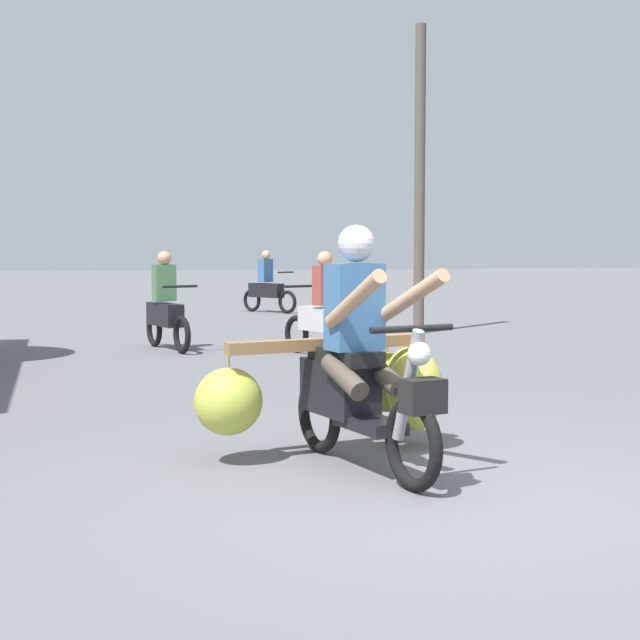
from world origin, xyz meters
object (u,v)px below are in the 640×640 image
motorbike_distant_far_ahead (267,287)px  utility_pole (420,180)px  motorbike_distant_ahead_right (324,314)px  motorbike_main_loaded (357,379)px  motorbike_distant_ahead_left (166,310)px

motorbike_distant_far_ahead → utility_pole: utility_pole is taller
motorbike_distant_ahead_right → utility_pole: 4.41m
motorbike_main_loaded → motorbike_distant_ahead_left: (-0.47, 7.36, 0.03)m
motorbike_distant_far_ahead → motorbike_distant_ahead_left: bearing=-112.8°
motorbike_distant_far_ahead → utility_pole: bearing=-77.1°
motorbike_distant_far_ahead → motorbike_distant_ahead_right: bearing=-97.6°
motorbike_main_loaded → motorbike_distant_ahead_left: size_ratio=1.23×
motorbike_distant_far_ahead → utility_pole: 6.36m
utility_pole → motorbike_distant_ahead_left: bearing=-161.3°
motorbike_main_loaded → utility_pole: (3.97, 8.87, 2.05)m
utility_pole → motorbike_distant_far_ahead: bearing=102.9°
motorbike_distant_far_ahead → utility_pole: (1.35, -5.87, 2.02)m
motorbike_main_loaded → motorbike_distant_ahead_left: 7.37m
motorbike_main_loaded → utility_pole: utility_pole is taller
motorbike_distant_ahead_left → motorbike_distant_ahead_right: size_ratio=1.03×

